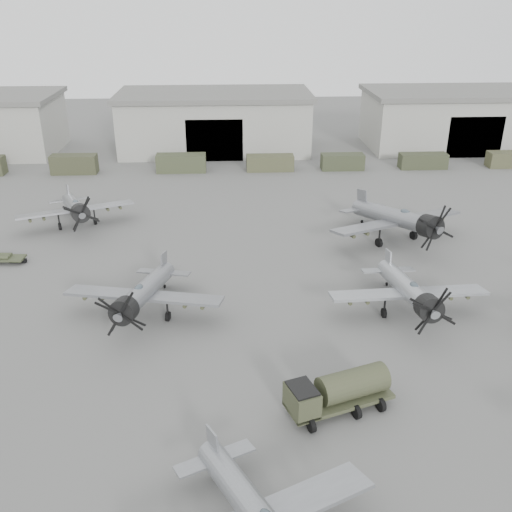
{
  "coord_description": "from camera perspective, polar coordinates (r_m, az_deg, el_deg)",
  "views": [
    {
      "loc": [
        1.72,
        -25.78,
        22.28
      ],
      "look_at": [
        3.94,
        16.76,
        2.5
      ],
      "focal_mm": 40.0,
      "sensor_mm": 36.0,
      "label": 1
    }
  ],
  "objects": [
    {
      "name": "support_truck_7",
      "position": [
        88.04,
        24.07,
        8.82
      ],
      "size": [
        6.26,
        2.2,
        2.13
      ],
      "primitive_type": "cube",
      "color": "#46462E",
      "rests_on": "ground"
    },
    {
      "name": "aircraft_mid_2",
      "position": [
        43.74,
        15.16,
        -3.43
      ],
      "size": [
        11.84,
        10.65,
        4.74
      ],
      "rotation": [
        0.0,
        0.0,
        0.05
      ],
      "color": "#A0A3A8",
      "rests_on": "ground"
    },
    {
      "name": "aircraft_far_0",
      "position": [
        61.55,
        -17.6,
        4.64
      ],
      "size": [
        11.74,
        10.61,
        4.76
      ],
      "rotation": [
        0.0,
        0.0,
        0.38
      ],
      "color": "gray",
      "rests_on": "ground"
    },
    {
      "name": "hangar_center",
      "position": [
        89.56,
        -4.14,
        13.31
      ],
      "size": [
        29.0,
        14.8,
        8.7
      ],
      "color": "#9FA095",
      "rests_on": "ground"
    },
    {
      "name": "fuel_tanker",
      "position": [
        34.1,
        8.25,
        -13.12
      ],
      "size": [
        6.71,
        4.35,
        2.46
      ],
      "rotation": [
        0.0,
        0.0,
        0.34
      ],
      "color": "#3C402A",
      "rests_on": "ground"
    },
    {
      "name": "aircraft_far_1",
      "position": [
        56.36,
        14.18,
        3.61
      ],
      "size": [
        13.67,
        12.37,
        5.56
      ],
      "rotation": [
        0.0,
        0.0,
        0.39
      ],
      "color": "gray",
      "rests_on": "ground"
    },
    {
      "name": "support_truck_6",
      "position": [
        83.25,
        16.35,
        9.12
      ],
      "size": [
        6.49,
        2.2,
        2.05
      ],
      "primitive_type": "cube",
      "color": "#363B27",
      "rests_on": "ground"
    },
    {
      "name": "hangar_right",
      "position": [
        96.62,
        19.64,
        12.83
      ],
      "size": [
        29.0,
        14.8,
        8.7
      ],
      "color": "#9FA095",
      "rests_on": "ground"
    },
    {
      "name": "support_truck_2",
      "position": [
        81.28,
        -17.72,
        8.74
      ],
      "size": [
        6.05,
        2.2,
        2.51
      ],
      "primitive_type": "cube",
      "color": "#393B27",
      "rests_on": "ground"
    },
    {
      "name": "ground",
      "position": [
        34.11,
        -5.35,
        -16.0
      ],
      "size": [
        220.0,
        220.0,
        0.0
      ],
      "primitive_type": "plane",
      "color": "#565754",
      "rests_on": "ground"
    },
    {
      "name": "support_truck_4",
      "position": [
        78.91,
        1.41,
        9.3
      ],
      "size": [
        6.42,
        2.2,
        2.11
      ],
      "primitive_type": "cube",
      "color": "#45482F",
      "rests_on": "ground"
    },
    {
      "name": "aircraft_mid_1",
      "position": [
        42.7,
        -11.3,
        -3.73
      ],
      "size": [
        11.95,
        10.76,
        4.74
      ],
      "rotation": [
        0.0,
        0.0,
        -0.21
      ],
      "color": "gray",
      "rests_on": "ground"
    },
    {
      "name": "support_truck_5",
      "position": [
        80.27,
        8.64,
        9.3
      ],
      "size": [
        5.83,
        2.2,
        2.13
      ],
      "primitive_type": "cube",
      "color": "#363C27",
      "rests_on": "ground"
    },
    {
      "name": "support_truck_3",
      "position": [
        78.9,
        -7.49,
        9.21
      ],
      "size": [
        6.67,
        2.2,
        2.42
      ],
      "primitive_type": "cube",
      "color": "#3C432B",
      "rests_on": "ground"
    }
  ]
}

